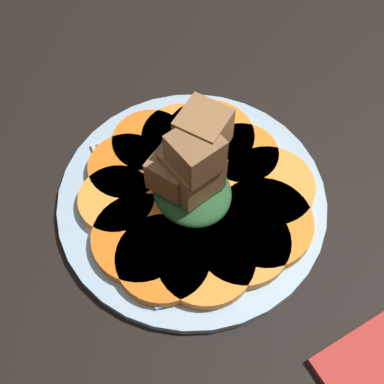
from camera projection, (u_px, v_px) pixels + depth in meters
table_slab at (192, 207)px, 54.21cm from camera, size 120.00×120.00×2.00cm
plate at (192, 200)px, 52.90cm from camera, size 26.47×26.47×1.05cm
carrot_slice_0 at (243, 242)px, 49.32cm from camera, size 8.87×8.87×1.12cm
carrot_slice_1 at (263, 223)px, 50.31cm from camera, size 9.53×9.53×1.12cm
carrot_slice_2 at (269, 187)px, 52.34cm from camera, size 9.02×9.02×1.12cm
carrot_slice_3 at (242, 155)px, 54.26cm from camera, size 7.32×7.32×1.12cm
carrot_slice_4 at (209, 138)px, 55.37cm from camera, size 9.32×9.32×1.12cm
carrot_slice_5 at (182, 138)px, 55.34cm from camera, size 8.32×8.32×1.12cm
carrot_slice_6 at (150, 142)px, 55.06cm from camera, size 7.76×7.76×1.12cm
carrot_slice_7 at (127, 168)px, 53.48cm from camera, size 7.71×7.71×1.12cm
carrot_slice_8 at (117, 200)px, 51.58cm from camera, size 7.41×7.41×1.12cm
carrot_slice_9 at (141, 238)px, 49.53cm from camera, size 9.12×9.12×1.12cm
carrot_slice_10 at (163, 259)px, 48.47cm from camera, size 8.73×8.73×1.12cm
carrot_slice_11 at (206, 260)px, 48.44cm from camera, size 9.11×9.11×1.12cm
center_pile at (192, 168)px, 48.80cm from camera, size 8.58×8.37×10.47cm
fork at (127, 213)px, 51.30cm from camera, size 19.08×4.80×0.40cm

